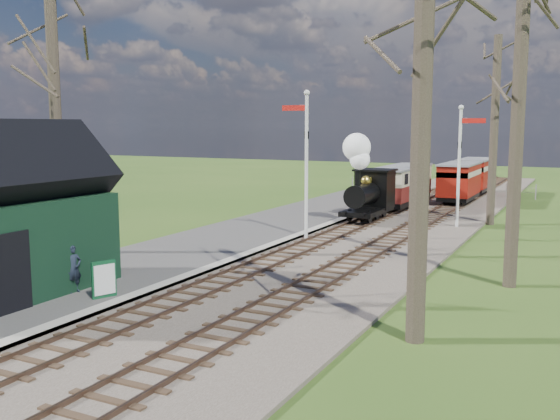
{
  "coord_description": "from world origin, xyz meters",
  "views": [
    {
      "loc": [
        9.84,
        -7.35,
        4.8
      ],
      "look_at": [
        -0.71,
        13.61,
        1.6
      ],
      "focal_mm": 40.0,
      "sensor_mm": 36.0,
      "label": 1
    }
  ],
  "objects_px": {
    "bench": "(39,282)",
    "person": "(73,269)",
    "coach": "(401,184)",
    "sign_board": "(104,279)",
    "locomotive": "(367,184)",
    "red_carriage_b": "(475,175)",
    "semaphore_near": "(305,154)",
    "semaphore_far": "(461,157)",
    "red_carriage_a": "(459,181)"
  },
  "relations": [
    {
      "from": "semaphore_near",
      "to": "bench",
      "type": "xyz_separation_m",
      "value": [
        -2.63,
        -11.58,
        -3.05
      ]
    },
    {
      "from": "semaphore_near",
      "to": "locomotive",
      "type": "height_order",
      "value": "semaphore_near"
    },
    {
      "from": "coach",
      "to": "locomotive",
      "type": "bearing_deg",
      "value": -90.11
    },
    {
      "from": "semaphore_far",
      "to": "sign_board",
      "type": "relative_size",
      "value": 5.71
    },
    {
      "from": "locomotive",
      "to": "person",
      "type": "relative_size",
      "value": 3.16
    },
    {
      "from": "red_carriage_a",
      "to": "bench",
      "type": "bearing_deg",
      "value": -102.58
    },
    {
      "from": "coach",
      "to": "red_carriage_b",
      "type": "distance_m",
      "value": 9.4
    },
    {
      "from": "locomotive",
      "to": "semaphore_far",
      "type": "bearing_deg",
      "value": 3.82
    },
    {
      "from": "locomotive",
      "to": "red_carriage_b",
      "type": "distance_m",
      "value": 15.33
    },
    {
      "from": "red_carriage_a",
      "to": "person",
      "type": "distance_m",
      "value": 26.77
    },
    {
      "from": "semaphore_far",
      "to": "sign_board",
      "type": "bearing_deg",
      "value": -109.78
    },
    {
      "from": "coach",
      "to": "sign_board",
      "type": "height_order",
      "value": "coach"
    },
    {
      "from": "sign_board",
      "to": "person",
      "type": "relative_size",
      "value": 0.75
    },
    {
      "from": "semaphore_far",
      "to": "person",
      "type": "height_order",
      "value": "semaphore_far"
    },
    {
      "from": "red_carriage_b",
      "to": "sign_board",
      "type": "relative_size",
      "value": 4.73
    },
    {
      "from": "bench",
      "to": "person",
      "type": "height_order",
      "value": "person"
    },
    {
      "from": "semaphore_far",
      "to": "red_carriage_b",
      "type": "bearing_deg",
      "value": 96.83
    },
    {
      "from": "red_carriage_a",
      "to": "semaphore_near",
      "type": "bearing_deg",
      "value": -102.41
    },
    {
      "from": "locomotive",
      "to": "red_carriage_a",
      "type": "xyz_separation_m",
      "value": [
        2.61,
        9.6,
        -0.56
      ]
    },
    {
      "from": "locomotive",
      "to": "red_carriage_a",
      "type": "bearing_deg",
      "value": 74.78
    },
    {
      "from": "semaphore_near",
      "to": "bench",
      "type": "height_order",
      "value": "semaphore_near"
    },
    {
      "from": "semaphore_far",
      "to": "semaphore_near",
      "type": "bearing_deg",
      "value": -130.6
    },
    {
      "from": "person",
      "to": "semaphore_far",
      "type": "bearing_deg",
      "value": -9.42
    },
    {
      "from": "red_carriage_b",
      "to": "sign_board",
      "type": "bearing_deg",
      "value": -97.73
    },
    {
      "from": "semaphore_near",
      "to": "red_carriage_a",
      "type": "bearing_deg",
      "value": 77.59
    },
    {
      "from": "semaphore_far",
      "to": "person",
      "type": "xyz_separation_m",
      "value": [
        -7.19,
        -16.9,
        -2.48
      ]
    },
    {
      "from": "semaphore_far",
      "to": "bench",
      "type": "xyz_separation_m",
      "value": [
        -7.77,
        -17.58,
        -2.78
      ]
    },
    {
      "from": "semaphore_far",
      "to": "red_carriage_b",
      "type": "distance_m",
      "value": 15.04
    },
    {
      "from": "semaphore_near",
      "to": "locomotive",
      "type": "relative_size",
      "value": 1.47
    },
    {
      "from": "semaphore_near",
      "to": "sign_board",
      "type": "xyz_separation_m",
      "value": [
        -0.94,
        -10.92,
        -2.92
      ]
    },
    {
      "from": "sign_board",
      "to": "bench",
      "type": "bearing_deg",
      "value": -158.48
    },
    {
      "from": "red_carriage_a",
      "to": "bench",
      "type": "height_order",
      "value": "red_carriage_a"
    },
    {
      "from": "coach",
      "to": "person",
      "type": "xyz_separation_m",
      "value": [
        -2.82,
        -22.67,
        -0.57
      ]
    },
    {
      "from": "locomotive",
      "to": "person",
      "type": "height_order",
      "value": "locomotive"
    },
    {
      "from": "sign_board",
      "to": "bench",
      "type": "distance_m",
      "value": 1.82
    },
    {
      "from": "red_carriage_a",
      "to": "red_carriage_b",
      "type": "height_order",
      "value": "same"
    },
    {
      "from": "semaphore_near",
      "to": "semaphore_far",
      "type": "xyz_separation_m",
      "value": [
        5.14,
        6.0,
        -0.27
      ]
    },
    {
      "from": "person",
      "to": "coach",
      "type": "bearing_deg",
      "value": 6.55
    },
    {
      "from": "semaphore_near",
      "to": "semaphore_far",
      "type": "bearing_deg",
      "value": 49.4
    },
    {
      "from": "red_carriage_b",
      "to": "bench",
      "type": "distance_m",
      "value": 32.95
    },
    {
      "from": "red_carriage_a",
      "to": "person",
      "type": "xyz_separation_m",
      "value": [
        -5.42,
        -26.21,
        -0.53
      ]
    },
    {
      "from": "red_carriage_a",
      "to": "red_carriage_b",
      "type": "xyz_separation_m",
      "value": [
        0.0,
        5.5,
        0.0
      ]
    },
    {
      "from": "locomotive",
      "to": "sign_board",
      "type": "height_order",
      "value": "locomotive"
    },
    {
      "from": "semaphore_near",
      "to": "sign_board",
      "type": "bearing_deg",
      "value": -94.92
    },
    {
      "from": "coach",
      "to": "person",
      "type": "bearing_deg",
      "value": -97.09
    },
    {
      "from": "sign_board",
      "to": "bench",
      "type": "height_order",
      "value": "sign_board"
    },
    {
      "from": "locomotive",
      "to": "coach",
      "type": "height_order",
      "value": "locomotive"
    },
    {
      "from": "locomotive",
      "to": "coach",
      "type": "bearing_deg",
      "value": 89.89
    },
    {
      "from": "semaphore_near",
      "to": "red_carriage_b",
      "type": "height_order",
      "value": "semaphore_near"
    },
    {
      "from": "semaphore_near",
      "to": "bench",
      "type": "relative_size",
      "value": 4.31
    }
  ]
}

